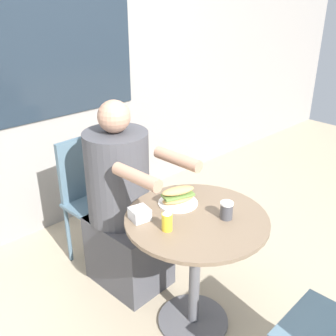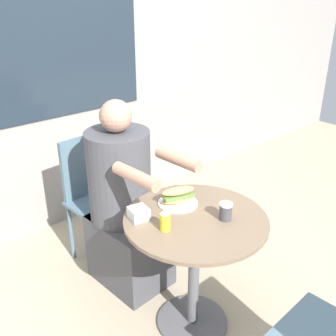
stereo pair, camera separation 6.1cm
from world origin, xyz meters
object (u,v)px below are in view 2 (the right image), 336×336
at_px(drink_cup, 226,211).
at_px(seated_diner, 125,209).
at_px(cafe_table, 195,248).
at_px(sandwich_on_plate, 178,197).
at_px(diner_chair, 94,188).
at_px(condiment_bottle, 165,220).

bearing_deg(drink_cup, seated_diner, 101.88).
height_order(cafe_table, seated_diner, seated_diner).
xyz_separation_m(seated_diner, sandwich_on_plate, (0.07, -0.40, 0.23)).
distance_m(diner_chair, drink_cup, 1.06).
distance_m(seated_diner, condiment_bottle, 0.62).
relative_size(diner_chair, drink_cup, 9.71).
bearing_deg(diner_chair, cafe_table, 89.56).
bearing_deg(drink_cup, diner_chair, 98.32).
height_order(seated_diner, condiment_bottle, seated_diner).
bearing_deg(cafe_table, drink_cup, -46.97).
bearing_deg(sandwich_on_plate, cafe_table, -99.26).
distance_m(diner_chair, seated_diner, 0.35).
xyz_separation_m(diner_chair, seated_diner, (0.01, -0.35, -0.01)).
distance_m(seated_diner, sandwich_on_plate, 0.47).
height_order(cafe_table, drink_cup, drink_cup).
bearing_deg(cafe_table, diner_chair, 93.12).
xyz_separation_m(diner_chair, sandwich_on_plate, (0.08, -0.75, 0.22)).
relative_size(seated_diner, sandwich_on_plate, 5.63).
bearing_deg(drink_cup, cafe_table, 133.03).
xyz_separation_m(cafe_table, drink_cup, (0.10, -0.11, 0.23)).
bearing_deg(diner_chair, sandwich_on_plate, 92.22).
bearing_deg(condiment_bottle, diner_chair, 81.33).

